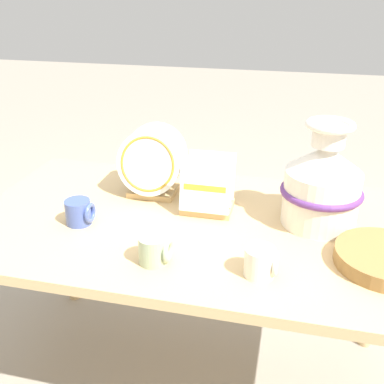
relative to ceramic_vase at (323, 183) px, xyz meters
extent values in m
plane|color=gray|center=(-0.42, -0.09, -0.90)|extent=(14.00, 14.00, 0.00)
cube|color=tan|center=(-0.42, -0.09, -0.17)|extent=(1.53, 0.85, 0.03)
cylinder|color=tan|center=(-1.13, 0.29, -0.54)|extent=(0.06, 0.06, 0.72)
cylinder|color=tan|center=(0.30, 0.29, -0.54)|extent=(0.06, 0.06, 0.72)
cylinder|color=white|center=(0.00, 0.00, -0.05)|extent=(0.25, 0.25, 0.19)
cone|color=white|center=(0.00, 0.00, 0.08)|extent=(0.25, 0.25, 0.09)
cylinder|color=white|center=(0.00, 0.00, 0.16)|extent=(0.10, 0.10, 0.07)
torus|color=white|center=(0.00, 0.00, 0.20)|extent=(0.15, 0.15, 0.02)
torus|color=#60337A|center=(0.00, 0.00, -0.03)|extent=(0.27, 0.27, 0.02)
cube|color=tan|center=(-0.61, 0.09, -0.14)|extent=(0.18, 0.14, 0.02)
cylinder|color=tan|center=(-0.67, 0.15, -0.09)|extent=(0.01, 0.01, 0.08)
cylinder|color=tan|center=(-0.55, 0.15, -0.09)|extent=(0.01, 0.01, 0.08)
cylinder|color=white|center=(-0.61, 0.04, 0.00)|extent=(0.24, 0.06, 0.23)
torus|color=gold|center=(-0.61, 0.03, 0.00)|extent=(0.21, 0.05, 0.20)
cylinder|color=white|center=(-0.61, 0.06, 0.00)|extent=(0.24, 0.06, 0.23)
cylinder|color=white|center=(-0.61, 0.09, 0.00)|extent=(0.24, 0.06, 0.23)
cylinder|color=white|center=(-0.61, 0.12, 0.00)|extent=(0.24, 0.06, 0.23)
cylinder|color=white|center=(-0.61, 0.15, 0.00)|extent=(0.24, 0.06, 0.23)
cube|color=tan|center=(-0.38, 0.01, -0.14)|extent=(0.18, 0.14, 0.02)
cylinder|color=tan|center=(-0.44, 0.07, -0.09)|extent=(0.01, 0.01, 0.08)
cylinder|color=tan|center=(-0.32, 0.07, -0.09)|extent=(0.01, 0.01, 0.08)
cube|color=white|center=(-0.38, -0.05, -0.04)|extent=(0.17, 0.04, 0.17)
cube|color=white|center=(-0.38, 0.01, -0.04)|extent=(0.17, 0.04, 0.17)
cube|color=white|center=(-0.38, 0.07, -0.04)|extent=(0.17, 0.04, 0.17)
cube|color=gold|center=(-0.38, -0.05, -0.04)|extent=(0.15, 0.01, 0.02)
cylinder|color=olive|center=(0.18, -0.21, -0.14)|extent=(0.29, 0.29, 0.01)
cylinder|color=olive|center=(0.18, -0.21, -0.13)|extent=(0.29, 0.29, 0.01)
cylinder|color=#9EB28E|center=(-0.47, -0.35, -0.11)|extent=(0.09, 0.09, 0.09)
torus|color=#9EB28E|center=(-0.43, -0.35, -0.10)|extent=(0.02, 0.07, 0.07)
cylinder|color=#42569E|center=(-0.79, -0.19, -0.11)|extent=(0.09, 0.09, 0.09)
torus|color=#42569E|center=(-0.74, -0.19, -0.10)|extent=(0.02, 0.07, 0.07)
cylinder|color=silver|center=(-0.16, -0.35, -0.11)|extent=(0.09, 0.09, 0.09)
torus|color=silver|center=(-0.12, -0.35, -0.10)|extent=(0.02, 0.07, 0.07)
camera|label=1|loc=(-0.11, -1.40, 0.60)|focal=42.00mm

